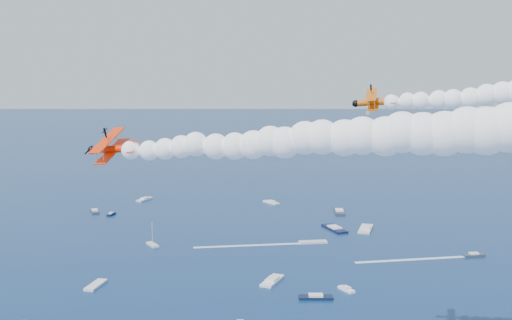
# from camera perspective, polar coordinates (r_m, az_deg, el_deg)

# --- Properties ---
(biplane_lead) EXTENTS (8.27, 9.86, 7.52)m
(biplane_lead) POSITION_cam_1_polar(r_m,az_deg,el_deg) (116.77, 10.51, 5.04)
(biplane_lead) COLOR #DC5604
(biplane_trail) EXTENTS (8.95, 10.90, 8.64)m
(biplane_trail) POSITION_cam_1_polar(r_m,az_deg,el_deg) (97.82, -12.52, 0.95)
(biplane_trail) COLOR #FB2C05
(smoke_trail_trail) EXTENTS (61.65, 15.04, 11.20)m
(smoke_trail_trail) POSITION_cam_1_polar(r_m,az_deg,el_deg) (87.69, 5.26, 1.82)
(smoke_trail_trail) COLOR white
(spectator_boats) EXTENTS (202.15, 189.91, 0.70)m
(spectator_boats) POSITION_cam_1_polar(r_m,az_deg,el_deg) (214.14, 3.75, -8.74)
(spectator_boats) COLOR silver
(spectator_boats) RESTS_ON ground
(boat_wakes) EXTENTS (128.71, 38.27, 0.04)m
(boat_wakes) POSITION_cam_1_polar(r_m,az_deg,el_deg) (225.61, 13.13, -8.14)
(boat_wakes) COLOR white
(boat_wakes) RESTS_ON ground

